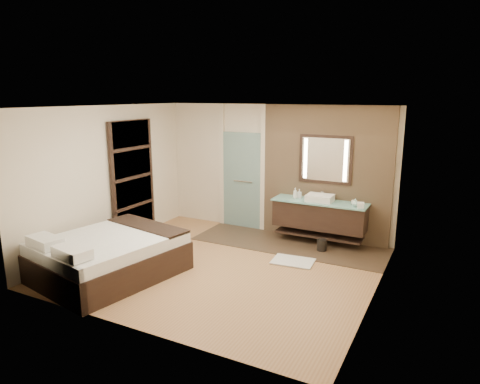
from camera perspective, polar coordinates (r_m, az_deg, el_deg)
The scene contains 15 objects.
floor at distance 7.46m, azimuth -2.28°, elevation -9.94°, with size 5.00×5.00×0.00m, color #97653F.
tile_strip at distance 8.58m, azimuth 6.55°, elevation -6.86°, with size 3.80×1.30×0.01m, color #3C2F20.
stone_wall at distance 8.65m, azimuth 11.32°, elevation 2.35°, with size 2.60×0.08×2.70m, color #A37F5D.
vanity at distance 8.55m, azimuth 10.55°, elevation -3.04°, with size 1.85×0.55×0.88m.
mirror_unit at distance 8.55m, azimuth 11.30°, elevation 4.27°, with size 1.06×0.04×0.96m.
frosted_door at distance 9.34m, azimuth 0.28°, elevation 2.09°, with size 1.10×0.12×2.70m.
shoji_partition at distance 8.95m, azimuth -14.09°, elevation 1.65°, with size 0.06×1.20×2.40m.
bed at distance 7.31m, azimuth -17.04°, elevation -8.18°, with size 2.06×2.40×0.82m.
bath_mat at distance 7.70m, azimuth 7.08°, elevation -9.14°, with size 0.72×0.50×0.02m, color silver.
waste_bin at distance 8.28m, azimuth 10.84°, elevation -6.98°, with size 0.18×0.18×0.23m, color black.
tissue_box at distance 8.12m, azimuth 15.77°, elevation -1.71°, with size 0.12×0.12×0.10m, color silver.
soap_bottle_a at distance 8.60m, azimuth 7.37°, elevation -0.14°, with size 0.08×0.08×0.21m, color silver.
soap_bottle_b at distance 8.65m, azimuth 7.92°, elevation -0.20°, with size 0.08×0.08×0.18m, color #B2B2B2.
soap_bottle_c at distance 8.20m, azimuth 15.10°, elevation -1.36°, with size 0.11×0.11×0.14m, color silver.
cup at distance 8.32m, azimuth 14.98°, elevation -1.36°, with size 0.11×0.11×0.09m, color white.
Camera 1 is at (3.40, -5.98, 2.89)m, focal length 32.00 mm.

